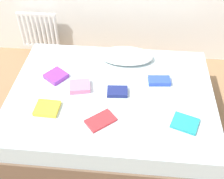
{
  "coord_description": "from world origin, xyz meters",
  "views": [
    {
      "loc": [
        0.18,
        -1.93,
        2.36
      ],
      "look_at": [
        0.0,
        0.05,
        0.48
      ],
      "focal_mm": 44.75,
      "sensor_mm": 36.0,
      "label": 1
    }
  ],
  "objects_px": {
    "textbook_blue": "(159,81)",
    "textbook_red": "(101,121)",
    "bed": "(112,109)",
    "textbook_navy": "(117,92)",
    "textbook_purple": "(56,76)",
    "textbook_teal": "(185,123)",
    "radiator": "(39,31)",
    "pillow": "(126,56)",
    "textbook_yellow": "(47,108)",
    "textbook_pink": "(80,86)"
  },
  "relations": [
    {
      "from": "textbook_blue",
      "to": "textbook_red",
      "type": "height_order",
      "value": "textbook_blue"
    },
    {
      "from": "bed",
      "to": "textbook_navy",
      "type": "xyz_separation_m",
      "value": [
        0.06,
        -0.02,
        0.27
      ]
    },
    {
      "from": "textbook_purple",
      "to": "textbook_blue",
      "type": "bearing_deg",
      "value": 38.21
    },
    {
      "from": "bed",
      "to": "textbook_teal",
      "type": "relative_size",
      "value": 9.12
    },
    {
      "from": "radiator",
      "to": "textbook_navy",
      "type": "xyz_separation_m",
      "value": [
        1.14,
        -1.22,
        0.14
      ]
    },
    {
      "from": "bed",
      "to": "pillow",
      "type": "xyz_separation_m",
      "value": [
        0.11,
        0.52,
        0.3
      ]
    },
    {
      "from": "radiator",
      "to": "textbook_blue",
      "type": "relative_size",
      "value": 2.38
    },
    {
      "from": "textbook_yellow",
      "to": "textbook_teal",
      "type": "xyz_separation_m",
      "value": [
        1.22,
        -0.05,
        -0.01
      ]
    },
    {
      "from": "textbook_purple",
      "to": "textbook_teal",
      "type": "height_order",
      "value": "textbook_purple"
    },
    {
      "from": "radiator",
      "to": "textbook_yellow",
      "type": "distance_m",
      "value": 1.59
    },
    {
      "from": "textbook_blue",
      "to": "textbook_navy",
      "type": "xyz_separation_m",
      "value": [
        -0.4,
        -0.19,
        -0.0
      ]
    },
    {
      "from": "radiator",
      "to": "textbook_pink",
      "type": "bearing_deg",
      "value": -56.79
    },
    {
      "from": "pillow",
      "to": "textbook_blue",
      "type": "height_order",
      "value": "pillow"
    },
    {
      "from": "radiator",
      "to": "pillow",
      "type": "height_order",
      "value": "radiator"
    },
    {
      "from": "bed",
      "to": "textbook_navy",
      "type": "distance_m",
      "value": 0.28
    },
    {
      "from": "textbook_blue",
      "to": "textbook_teal",
      "type": "bearing_deg",
      "value": -73.38
    },
    {
      "from": "textbook_blue",
      "to": "textbook_purple",
      "type": "relative_size",
      "value": 1.15
    },
    {
      "from": "radiator",
      "to": "pillow",
      "type": "relative_size",
      "value": 0.88
    },
    {
      "from": "radiator",
      "to": "textbook_teal",
      "type": "height_order",
      "value": "radiator"
    },
    {
      "from": "textbook_yellow",
      "to": "textbook_navy",
      "type": "xyz_separation_m",
      "value": [
        0.61,
        0.27,
        0.0
      ]
    },
    {
      "from": "bed",
      "to": "radiator",
      "type": "height_order",
      "value": "radiator"
    },
    {
      "from": "radiator",
      "to": "textbook_pink",
      "type": "relative_size",
      "value": 2.66
    },
    {
      "from": "bed",
      "to": "textbook_yellow",
      "type": "xyz_separation_m",
      "value": [
        -0.55,
        -0.29,
        0.27
      ]
    },
    {
      "from": "bed",
      "to": "textbook_navy",
      "type": "relative_size",
      "value": 10.29
    },
    {
      "from": "pillow",
      "to": "textbook_red",
      "type": "xyz_separation_m",
      "value": [
        -0.16,
        -0.9,
        -0.04
      ]
    },
    {
      "from": "textbook_purple",
      "to": "textbook_pink",
      "type": "relative_size",
      "value": 0.97
    },
    {
      "from": "radiator",
      "to": "textbook_teal",
      "type": "bearing_deg",
      "value": -41.37
    },
    {
      "from": "radiator",
      "to": "pillow",
      "type": "bearing_deg",
      "value": -29.75
    },
    {
      "from": "textbook_navy",
      "to": "textbook_teal",
      "type": "bearing_deg",
      "value": -32.03
    },
    {
      "from": "textbook_pink",
      "to": "textbook_purple",
      "type": "bearing_deg",
      "value": 140.78
    },
    {
      "from": "radiator",
      "to": "textbook_teal",
      "type": "relative_size",
      "value": 2.36
    },
    {
      "from": "textbook_blue",
      "to": "textbook_navy",
      "type": "distance_m",
      "value": 0.45
    },
    {
      "from": "textbook_navy",
      "to": "bed",
      "type": "bearing_deg",
      "value": 160.75
    },
    {
      "from": "textbook_purple",
      "to": "textbook_red",
      "type": "bearing_deg",
      "value": -8.78
    },
    {
      "from": "textbook_blue",
      "to": "textbook_red",
      "type": "xyz_separation_m",
      "value": [
        -0.52,
        -0.56,
        -0.01
      ]
    },
    {
      "from": "bed",
      "to": "textbook_red",
      "type": "relative_size",
      "value": 8.06
    },
    {
      "from": "textbook_pink",
      "to": "textbook_red",
      "type": "height_order",
      "value": "textbook_pink"
    },
    {
      "from": "textbook_blue",
      "to": "textbook_pink",
      "type": "xyz_separation_m",
      "value": [
        -0.77,
        -0.16,
        0.0
      ]
    },
    {
      "from": "textbook_yellow",
      "to": "textbook_red",
      "type": "height_order",
      "value": "textbook_yellow"
    },
    {
      "from": "pillow",
      "to": "textbook_yellow",
      "type": "height_order",
      "value": "pillow"
    },
    {
      "from": "textbook_yellow",
      "to": "textbook_pink",
      "type": "bearing_deg",
      "value": 53.6
    },
    {
      "from": "textbook_blue",
      "to": "pillow",
      "type": "bearing_deg",
      "value": 130.77
    },
    {
      "from": "textbook_yellow",
      "to": "bed",
      "type": "bearing_deg",
      "value": 29.74
    },
    {
      "from": "textbook_teal",
      "to": "textbook_blue",
      "type": "bearing_deg",
      "value": 131.44
    },
    {
      "from": "textbook_yellow",
      "to": "radiator",
      "type": "bearing_deg",
      "value": 111.83
    },
    {
      "from": "textbook_yellow",
      "to": "textbook_blue",
      "type": "bearing_deg",
      "value": 26.76
    },
    {
      "from": "bed",
      "to": "radiator",
      "type": "distance_m",
      "value": 1.62
    },
    {
      "from": "textbook_blue",
      "to": "radiator",
      "type": "bearing_deg",
      "value": 141.37
    },
    {
      "from": "textbook_red",
      "to": "textbook_blue",
      "type": "bearing_deg",
      "value": 6.82
    },
    {
      "from": "pillow",
      "to": "textbook_blue",
      "type": "relative_size",
      "value": 2.7
    }
  ]
}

